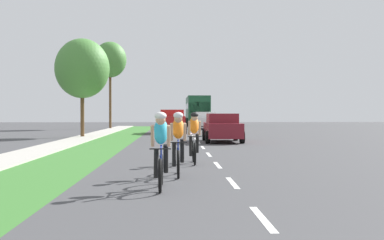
{
  "coord_description": "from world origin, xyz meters",
  "views": [
    {
      "loc": [
        -1.31,
        -1.89,
        1.56
      ],
      "look_at": [
        -0.5,
        20.03,
        1.24
      ],
      "focal_mm": 46.39,
      "sensor_mm": 36.0,
      "label": 1
    }
  ],
  "objects": [
    {
      "name": "ground_plane",
      "position": [
        0.0,
        20.0,
        0.0
      ],
      "size": [
        120.0,
        120.0,
        0.0
      ],
      "primitive_type": "plane",
      "color": "#424244"
    },
    {
      "name": "grass_verge",
      "position": [
        -4.7,
        20.0,
        0.0
      ],
      "size": [
        2.45,
        70.0,
        0.01
      ],
      "primitive_type": "cube",
      "color": "#38722D",
      "rests_on": "ground_plane"
    },
    {
      "name": "sidewalk_concrete",
      "position": [
        -6.78,
        20.0,
        0.0
      ],
      "size": [
        1.72,
        70.0,
        0.1
      ],
      "primitive_type": "cube",
      "color": "#B2ADA3",
      "rests_on": "ground_plane"
    },
    {
      "name": "lane_markings_center",
      "position": [
        0.0,
        24.0,
        0.0
      ],
      "size": [
        0.12,
        54.07,
        0.01
      ],
      "color": "white",
      "rests_on": "ground_plane"
    },
    {
      "name": "cyclist_lead",
      "position": [
        -1.57,
        8.2,
        0.81
      ],
      "size": [
        0.42,
        1.72,
        1.58
      ],
      "color": "black",
      "rests_on": "ground_plane"
    },
    {
      "name": "cyclist_trailing",
      "position": [
        -1.2,
        10.29,
        0.81
      ],
      "size": [
        0.42,
        1.72,
        1.58
      ],
      "color": "black",
      "rests_on": "ground_plane"
    },
    {
      "name": "cyclist_distant",
      "position": [
        -0.68,
        13.25,
        0.81
      ],
      "size": [
        0.42,
        1.72,
        1.58
      ],
      "color": "black",
      "rests_on": "ground_plane"
    },
    {
      "name": "sedan_maroon",
      "position": [
        1.29,
        24.51,
        0.77
      ],
      "size": [
        1.98,
        4.3,
        1.52
      ],
      "color": "maroon",
      "rests_on": "ground_plane"
    },
    {
      "name": "suv_red",
      "position": [
        -1.42,
        35.7,
        0.95
      ],
      "size": [
        2.15,
        4.7,
        1.79
      ],
      "color": "red",
      "rests_on": "ground_plane"
    },
    {
      "name": "pickup_white",
      "position": [
        1.72,
        45.81,
        0.83
      ],
      "size": [
        2.22,
        5.1,
        1.64
      ],
      "color": "silver",
      "rests_on": "ground_plane"
    },
    {
      "name": "bus_dark_green",
      "position": [
        1.56,
        58.58,
        1.98
      ],
      "size": [
        2.78,
        11.6,
        3.48
      ],
      "color": "#194C2D",
      "rests_on": "ground_plane"
    },
    {
      "name": "street_tree_near",
      "position": [
        -7.12,
        29.9,
        4.37
      ],
      "size": [
        3.45,
        3.45,
        6.28
      ],
      "color": "brown",
      "rests_on": "ground_plane"
    },
    {
      "name": "street_tree_far",
      "position": [
        -7.5,
        46.77,
        6.71
      ],
      "size": [
        3.16,
        3.16,
        8.49
      ],
      "color": "brown",
      "rests_on": "ground_plane"
    }
  ]
}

